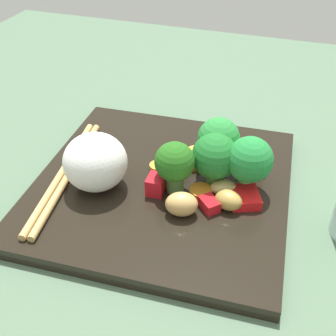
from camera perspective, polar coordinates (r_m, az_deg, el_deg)
The scene contains 22 objects.
ground_plane at distance 50.81cm, azimuth -0.73°, elevation -3.93°, with size 110.00×110.00×2.00cm, color #4D6950.
square_plate at distance 49.67cm, azimuth -0.75°, elevation -2.39°, with size 28.54×28.54×1.53cm, color black.
rice_mound at distance 47.17cm, azimuth -9.70°, elevation 0.78°, with size 7.06×6.75×6.58cm, color white.
broccoli_floret_0 at distance 46.82cm, azimuth 6.28°, elevation 1.42°, with size 5.16×5.16×6.57cm.
broccoli_floret_1 at distance 46.29cm, azimuth 10.85°, elevation 0.99°, with size 5.06×5.06×6.78cm.
broccoli_floret_2 at distance 45.59cm, azimuth 0.88°, elevation 0.57°, with size 4.40×4.40×6.34cm.
broccoli_floret_3 at distance 48.72cm, azimuth 6.76°, elevation 3.76°, with size 4.86×4.86×6.90cm.
carrot_slice_0 at distance 47.22cm, azimuth 4.39°, elevation -3.19°, with size 2.56×2.56×0.73cm, color orange.
carrot_slice_1 at distance 52.88cm, azimuth 1.60°, elevation 1.95°, with size 2.01×2.01×0.78cm, color orange.
carrot_slice_2 at distance 51.16cm, azimuth 3.41°, elevation 0.46°, with size 2.22×2.22×0.68cm, color orange.
carrot_slice_3 at distance 53.33cm, azimuth 3.74°, elevation 2.07°, with size 2.44×2.44×0.56cm, color orange.
carrot_slice_4 at distance 50.92cm, azimuth -1.37°, elevation 0.22°, with size 2.00×2.00×0.54cm, color orange.
carrot_slice_5 at distance 52.52cm, azimuth 7.83°, elevation 1.23°, with size 2.89×2.89×0.67cm, color orange.
pepper_chunk_0 at distance 51.13cm, azimuth 11.16°, elevation 0.80°, with size 2.40×2.51×2.27cm, color red.
pepper_chunk_1 at distance 47.04cm, azimuth -1.75°, elevation -2.20°, with size 2.25×1.88×2.07cm, color red.
pepper_chunk_2 at distance 46.74cm, azimuth 10.18°, elevation -3.89°, with size 3.11×3.39×1.20cm, color red.
pepper_chunk_3 at distance 45.35cm, azimuth 5.55°, elevation -4.85°, with size 2.21×1.62×1.26cm, color red.
chicken_piece_0 at distance 47.08cm, azimuth 7.36°, elevation -2.83°, with size 2.93×2.29×1.67cm, color tan.
chicken_piece_1 at distance 45.40cm, azimuth 8.10°, elevation -4.28°, with size 2.98×2.28×2.15cm, color #B79245.
chicken_piece_2 at distance 50.42cm, azimuth 1.04°, elevation 1.14°, with size 3.74×2.95×2.42cm, color #AD8A45.
chicken_piece_3 at distance 44.13cm, azimuth 1.82°, elevation -4.86°, with size 3.40×2.50×2.65cm, color tan.
chopstick_pair at distance 50.97cm, azimuth -13.58°, elevation -0.74°, with size 21.01×4.86×0.82cm.
Camera 1 is at (36.14, 12.79, 32.34)cm, focal length 45.56 mm.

